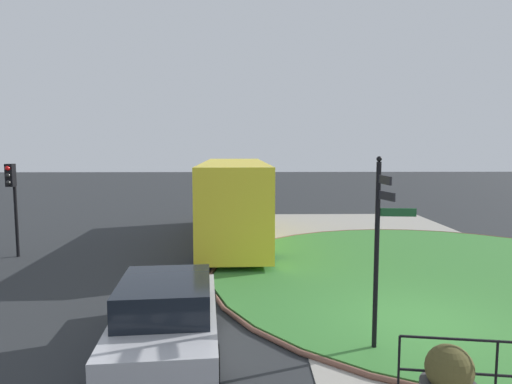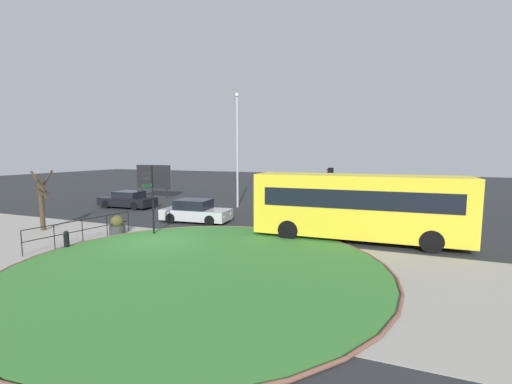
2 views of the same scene
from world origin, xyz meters
name	(u,v)px [view 2 (image 2 of 2)]	position (x,y,z in m)	size (l,w,h in m)	color
ground	(157,243)	(0.00, 0.00, 0.00)	(120.00, 120.00, 0.00)	#282B2D
sidewalk_paving	(132,253)	(0.00, -1.72, 0.01)	(32.00, 8.55, 0.02)	#9E998E
grass_island	(199,267)	(3.71, -2.32, 0.05)	(13.95, 13.95, 0.10)	#387A33
grass_kerb_ring	(199,266)	(3.71, -2.32, 0.06)	(14.26, 14.26, 0.11)	brown
signpost_directional	(151,196)	(-1.23, 1.24, 2.11)	(0.64, 0.74, 3.68)	black
bollard_foreground	(66,240)	(-3.19, -2.28, 0.43)	(0.23, 0.23, 0.83)	black
railing_grass_edge	(82,228)	(-3.43, -1.20, 0.73)	(0.87, 5.33, 1.13)	black
bus_yellow	(357,206)	(8.83, 4.18, 1.75)	(10.08, 2.72, 3.25)	yellow
car_near_lane	(128,200)	(-9.08, 8.10, 0.62)	(4.51, 2.01, 1.32)	black
car_far_lane	(195,212)	(-1.06, 5.19, 0.66)	(4.40, 2.23, 1.42)	#B7B7BC
traffic_light_near	(330,180)	(6.23, 11.74, 2.42)	(0.49, 0.27, 3.28)	black
lamppost_tall	(237,148)	(-1.04, 11.47, 4.75)	(0.32, 0.32, 8.91)	#B7B7BC
billboard_left	(302,184)	(3.52, 14.05, 1.81)	(4.53, 0.80, 2.74)	black
billboard_right	(154,177)	(-11.21, 14.05, 1.99)	(3.88, 0.26, 3.18)	black
planter_near_signpost	(117,225)	(-3.17, 0.78, 0.47)	(0.80, 0.80, 1.04)	#383838
street_tree_bare	(42,200)	(-7.67, -0.06, 1.72)	(1.02, 1.03, 3.37)	#423323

